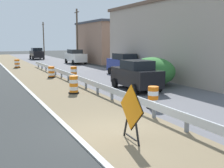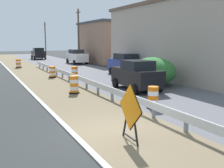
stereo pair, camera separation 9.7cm
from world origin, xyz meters
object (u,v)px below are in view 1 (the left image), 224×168
(traffic_barrel_nearest, at_px, (153,98))
(car_lead_near_lane, at_px, (37,53))
(traffic_barrel_close, at_px, (74,86))
(traffic_barrel_farther, at_px, (17,64))
(traffic_barrel_mid, at_px, (74,74))
(utility_pole_near, at_px, (148,36))
(traffic_barrel_far, at_px, (51,73))
(car_mid_far_lane, at_px, (75,57))
(warning_sign_diamond, at_px, (131,110))
(utility_pole_mid, at_px, (77,35))
(car_lead_far_lane, at_px, (136,75))
(car_trailing_near_lane, at_px, (125,64))
(utility_pole_far, at_px, (44,38))

(traffic_barrel_nearest, xyz_separation_m, car_lead_near_lane, (1.87, 38.01, 0.52))
(traffic_barrel_close, bearing_deg, traffic_barrel_farther, 93.27)
(traffic_barrel_mid, height_order, utility_pole_near, utility_pole_near)
(traffic_barrel_far, height_order, car_lead_near_lane, car_lead_near_lane)
(car_mid_far_lane, bearing_deg, traffic_barrel_close, -20.32)
(warning_sign_diamond, xyz_separation_m, car_mid_far_lane, (8.12, 29.41, -0.04))
(warning_sign_diamond, relative_size, traffic_barrel_far, 1.93)
(utility_pole_near, bearing_deg, traffic_barrel_far, 156.15)
(warning_sign_diamond, relative_size, utility_pole_mid, 0.25)
(warning_sign_diamond, relative_size, traffic_barrel_nearest, 1.80)
(car_lead_near_lane, relative_size, utility_pole_mid, 0.54)
(traffic_barrel_close, bearing_deg, traffic_barrel_far, 85.89)
(car_mid_far_lane, xyz_separation_m, utility_pole_near, (1.17, -16.50, 2.65))
(utility_pole_mid, bearing_deg, traffic_barrel_mid, -110.27)
(warning_sign_diamond, xyz_separation_m, car_lead_near_lane, (5.04, 41.31, -0.04))
(car_lead_far_lane, bearing_deg, traffic_barrel_nearest, 159.68)
(traffic_barrel_nearest, relative_size, car_lead_far_lane, 0.25)
(traffic_barrel_close, height_order, car_trailing_near_lane, car_trailing_near_lane)
(utility_pole_mid, bearing_deg, utility_pole_far, 90.38)
(car_lead_far_lane, bearing_deg, traffic_barrel_mid, 21.01)
(car_trailing_near_lane, xyz_separation_m, utility_pole_mid, (0.78, 15.78, 3.01))
(warning_sign_diamond, height_order, utility_pole_near, utility_pole_near)
(traffic_barrel_mid, distance_m, car_lead_near_lane, 27.25)
(traffic_barrel_mid, relative_size, utility_pole_far, 0.16)
(utility_pole_near, bearing_deg, car_mid_far_lane, 94.04)
(utility_pole_mid, relative_size, utility_pole_far, 1.09)
(utility_pole_mid, bearing_deg, car_lead_far_lane, -99.65)
(warning_sign_diamond, relative_size, traffic_barrel_mid, 1.71)
(traffic_barrel_mid, xyz_separation_m, car_mid_far_lane, (5.33, 15.25, 0.50))
(traffic_barrel_far, bearing_deg, car_trailing_near_lane, -12.56)
(traffic_barrel_far, relative_size, car_lead_far_lane, 0.24)
(car_lead_near_lane, xyz_separation_m, utility_pole_mid, (3.83, -10.64, 3.03))
(traffic_barrel_mid, bearing_deg, traffic_barrel_close, -108.51)
(traffic_barrel_mid, xyz_separation_m, traffic_barrel_far, (-1.33, 2.21, -0.06))
(traffic_barrel_close, distance_m, traffic_barrel_farther, 18.10)
(traffic_barrel_farther, bearing_deg, traffic_barrel_nearest, -81.91)
(traffic_barrel_nearest, bearing_deg, car_trailing_near_lane, 66.98)
(car_trailing_near_lane, height_order, utility_pole_far, utility_pole_far)
(warning_sign_diamond, xyz_separation_m, car_trailing_near_lane, (8.10, 14.89, -0.02))
(car_trailing_near_lane, bearing_deg, car_mid_far_lane, 179.67)
(traffic_barrel_close, xyz_separation_m, car_trailing_near_lane, (7.20, 6.37, 0.53))
(traffic_barrel_nearest, relative_size, traffic_barrel_far, 1.07)
(traffic_barrel_farther, distance_m, utility_pole_mid, 10.52)
(warning_sign_diamond, xyz_separation_m, utility_pole_far, (8.74, 52.18, 2.68))
(traffic_barrel_nearest, distance_m, utility_pole_far, 49.31)
(car_lead_far_lane, bearing_deg, traffic_barrel_farther, 16.84)
(traffic_barrel_mid, relative_size, utility_pole_near, 0.16)
(warning_sign_diamond, distance_m, utility_pole_near, 16.12)
(traffic_barrel_farther, bearing_deg, utility_pole_far, 70.87)
(car_lead_far_lane, height_order, utility_pole_mid, utility_pole_mid)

